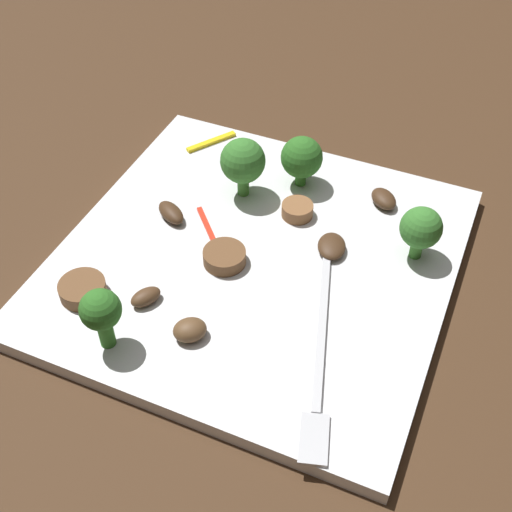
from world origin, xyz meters
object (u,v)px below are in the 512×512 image
sausage_slice_0 (225,257)px  broccoli_floret_1 (243,162)px  plate (256,262)px  broccoli_floret_0 (301,158)px  sausage_slice_2 (83,289)px  sausage_slice_1 (297,210)px  mushroom_2 (384,199)px  mushroom_4 (190,330)px  mushroom_0 (171,213)px  broccoli_floret_3 (101,312)px  mushroom_3 (146,297)px  pepper_strip_0 (209,231)px  fork (319,361)px  broccoli_floret_2 (421,229)px  pepper_strip_1 (211,142)px  mushroom_1 (332,246)px

sausage_slice_0 → broccoli_floret_1: bearing=-165.8°
plate → sausage_slice_0: (0.02, -0.02, 0.01)m
broccoli_floret_0 → sausage_slice_2: bearing=-28.4°
sausage_slice_1 → mushroom_2: (-0.04, 0.06, 0.00)m
broccoli_floret_0 → mushroom_4: size_ratio=1.94×
sausage_slice_0 → mushroom_0: size_ratio=1.08×
broccoli_floret_3 → mushroom_3: bearing=173.1°
sausage_slice_2 → pepper_strip_0: 0.11m
sausage_slice_0 → pepper_strip_0: bearing=-134.6°
fork → mushroom_2: size_ratio=6.52×
broccoli_floret_1 → mushroom_0: size_ratio=1.75×
mushroom_3 → mushroom_4: mushroom_4 is taller
plate → fork: size_ratio=1.68×
mushroom_4 → broccoli_floret_2: bearing=138.5°
mushroom_0 → broccoli_floret_0: bearing=136.1°
fork → sausage_slice_1: sausage_slice_1 is taller
broccoli_floret_3 → sausage_slice_2: bearing=-127.2°
sausage_slice_1 → sausage_slice_2: 0.18m
fork → sausage_slice_1: 0.15m
fork → mushroom_2: bearing=165.4°
sausage_slice_1 → pepper_strip_1: sausage_slice_1 is taller
broccoli_floret_3 → sausage_slice_2: (-0.03, -0.04, -0.03)m
sausage_slice_0 → pepper_strip_1: bearing=-150.1°
broccoli_floret_0 → pepper_strip_0: size_ratio=0.80×
sausage_slice_2 → pepper_strip_1: 0.21m
broccoli_floret_3 → sausage_slice_1: bearing=157.6°
mushroom_3 → sausage_slice_0: bearing=149.3°
mushroom_3 → mushroom_4: size_ratio=1.00×
sausage_slice_2 → pepper_strip_0: bearing=150.3°
mushroom_1 → pepper_strip_1: bearing=-121.2°
fork → mushroom_1: size_ratio=5.93×
broccoli_floret_3 → broccoli_floret_2: bearing=134.1°
sausage_slice_0 → mushroom_0: (-0.03, -0.06, -0.00)m
mushroom_0 → sausage_slice_0: bearing=65.2°
broccoli_floret_1 → broccoli_floret_2: (0.02, 0.15, -0.01)m
broccoli_floret_3 → mushroom_1: (-0.15, 0.11, -0.03)m
sausage_slice_1 → mushroom_1: sausage_slice_1 is taller
broccoli_floret_0 → broccoli_floret_2: bearing=67.6°
sausage_slice_1 → mushroom_1: 0.05m
sausage_slice_0 → mushroom_2: 0.15m
mushroom_2 → plate: bearing=-36.6°
broccoli_floret_0 → broccoli_floret_2: 0.12m
sausage_slice_1 → mushroom_0: 0.10m
sausage_slice_0 → sausage_slice_1: same height
mushroom_1 → mushroom_4: size_ratio=1.25×
broccoli_floret_2 → sausage_slice_2: bearing=-57.4°
broccoli_floret_2 → mushroom_2: 0.07m
broccoli_floret_2 → mushroom_2: broccoli_floret_2 is taller
fork → mushroom_2: (-0.18, -0.01, 0.00)m
sausage_slice_1 → sausage_slice_2: bearing=-38.0°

